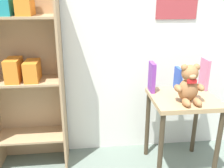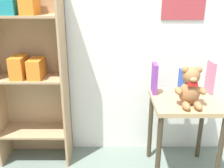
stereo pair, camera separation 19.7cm
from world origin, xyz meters
The scene contains 7 objects.
wall_back centered at (0.00, 1.54, 1.25)m, with size 4.80×0.07×2.50m.
bookshelf_side centered at (-0.99, 1.38, 0.89)m, with size 0.61×0.30×1.59m.
display_table centered at (0.29, 1.15, 0.55)m, with size 0.52×0.48×0.68m.
teddy_bear centered at (0.28, 1.05, 0.81)m, with size 0.23×0.21×0.30m.
book_standing_purple centered at (0.06, 1.30, 0.80)m, with size 0.03×0.13×0.25m, color purple.
book_standing_blue centered at (0.29, 1.31, 0.78)m, with size 0.03×0.12×0.20m, color #2D51B7.
book_standing_pink centered at (0.52, 1.31, 0.81)m, with size 0.02×0.14×0.27m, color #D17093.
Camera 1 is at (-0.49, -0.64, 1.46)m, focal length 40.00 mm.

